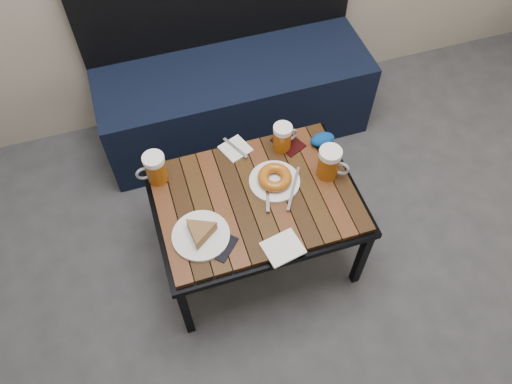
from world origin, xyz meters
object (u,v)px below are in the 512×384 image
object	(u,v)px
beer_mug_right	(329,163)
plate_pie	(201,233)
cafe_table	(256,202)
passport_burgundy	(288,143)
knit_pouch	(322,139)
passport_navy	(222,246)
beer_mug_left	(155,168)
plate_bagel	(275,179)
beer_mug_centre	(283,137)
bench	(233,90)

from	to	relation	value
beer_mug_right	plate_pie	bearing A→B (deg)	-129.10
cafe_table	passport_burgundy	world-z (taller)	passport_burgundy
passport_burgundy	knit_pouch	distance (m)	0.15
passport_burgundy	passport_navy	bearing A→B (deg)	-160.11
beer_mug_left	plate_bagel	distance (m)	0.49
cafe_table	beer_mug_centre	xyz separation A→B (m)	(0.19, 0.21, 0.11)
beer_mug_centre	plate_pie	distance (m)	0.55
plate_pie	passport_navy	size ratio (longest dim) A/B	1.90
cafe_table	passport_navy	world-z (taller)	passport_navy
passport_navy	passport_burgundy	distance (m)	0.58
plate_pie	passport_burgundy	bearing A→B (deg)	35.27
plate_bagel	bench	bearing A→B (deg)	87.21
beer_mug_left	passport_burgundy	distance (m)	0.59
plate_bagel	knit_pouch	xyz separation A→B (m)	(0.27, 0.14, -0.00)
beer_mug_left	knit_pouch	distance (m)	0.73
bench	plate_bagel	size ratio (longest dim) A/B	5.32
cafe_table	beer_mug_centre	size ratio (longest dim) A/B	6.48
beer_mug_right	knit_pouch	distance (m)	0.18
bench	beer_mug_left	bearing A→B (deg)	-129.24
plate_pie	knit_pouch	distance (m)	0.69
beer_mug_left	plate_pie	world-z (taller)	beer_mug_left
bench	passport_navy	size ratio (longest dim) A/B	11.92
bench	cafe_table	xyz separation A→B (m)	(-0.13, -0.81, 0.16)
passport_navy	knit_pouch	distance (m)	0.66
beer_mug_left	beer_mug_centre	xyz separation A→B (m)	(0.55, 0.00, -0.01)
passport_navy	knit_pouch	bearing A→B (deg)	77.56
cafe_table	knit_pouch	bearing A→B (deg)	26.45
cafe_table	passport_burgundy	bearing A→B (deg)	45.43
plate_pie	beer_mug_centre	bearing A→B (deg)	36.22
passport_navy	knit_pouch	world-z (taller)	knit_pouch
beer_mug_right	plate_pie	distance (m)	0.59
plate_pie	knit_pouch	world-z (taller)	plate_pie
bench	plate_bagel	xyz separation A→B (m)	(-0.04, -0.77, 0.22)
plate_bagel	passport_navy	world-z (taller)	plate_bagel
knit_pouch	cafe_table	bearing A→B (deg)	-153.55
beer_mug_left	knit_pouch	xyz separation A→B (m)	(0.72, -0.03, -0.05)
passport_navy	knit_pouch	size ratio (longest dim) A/B	1.08
beer_mug_centre	beer_mug_right	world-z (taller)	beer_mug_right
beer_mug_right	passport_burgundy	size ratio (longest dim) A/B	1.13
beer_mug_right	plate_pie	xyz separation A→B (m)	(-0.58, -0.13, -0.05)
passport_burgundy	plate_pie	bearing A→B (deg)	-169.20
passport_navy	passport_burgundy	bearing A→B (deg)	88.84
bench	cafe_table	world-z (taller)	bench
beer_mug_left	knit_pouch	bearing A→B (deg)	175.65
beer_mug_right	passport_navy	world-z (taller)	beer_mug_right
cafe_table	knit_pouch	distance (m)	0.41
beer_mug_left	plate_pie	distance (m)	0.34
plate_pie	passport_burgundy	distance (m)	0.58
bench	beer_mug_left	world-z (taller)	bench
beer_mug_centre	passport_burgundy	size ratio (longest dim) A/B	0.98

